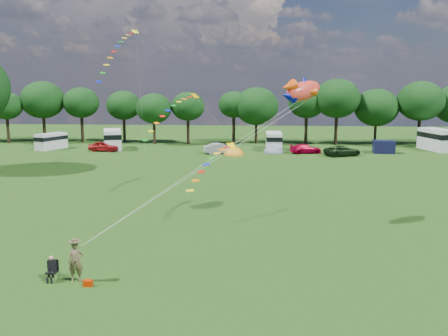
# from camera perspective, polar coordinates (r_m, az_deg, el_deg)

# --- Properties ---
(ground_plane) EXTENTS (180.00, 180.00, 0.00)m
(ground_plane) POSITION_cam_1_polar(r_m,az_deg,el_deg) (26.30, -1.29, -11.58)
(ground_plane) COLOR black
(ground_plane) RESTS_ON ground
(tree_line) EXTENTS (102.98, 10.98, 10.27)m
(tree_line) POSITION_cam_1_polar(r_m,az_deg,el_deg) (79.51, 6.33, 7.29)
(tree_line) COLOR black
(tree_line) RESTS_ON ground
(car_a) EXTENTS (4.53, 2.22, 1.45)m
(car_a) POSITION_cam_1_polar(r_m,az_deg,el_deg) (72.74, -13.58, 2.43)
(car_a) COLOR maroon
(car_a) RESTS_ON ground
(car_b) EXTENTS (4.41, 2.29, 1.48)m
(car_b) POSITION_cam_1_polar(r_m,az_deg,el_deg) (68.19, -0.43, 2.24)
(car_b) COLOR #94959B
(car_b) RESTS_ON ground
(car_c) EXTENTS (4.55, 2.75, 1.27)m
(car_c) POSITION_cam_1_polar(r_m,az_deg,el_deg) (69.62, 9.30, 2.18)
(car_c) COLOR #AA0125
(car_c) RESTS_ON ground
(car_d) EXTENTS (5.51, 4.07, 1.37)m
(car_d) POSITION_cam_1_polar(r_m,az_deg,el_deg) (68.19, 13.40, 1.93)
(car_d) COLOR black
(car_d) RESTS_ON ground
(campervan_a) EXTENTS (3.70, 5.16, 2.33)m
(campervan_a) POSITION_cam_1_polar(r_m,az_deg,el_deg) (77.38, -19.16, 2.97)
(campervan_a) COLOR silver
(campervan_a) RESTS_ON ground
(campervan_b) EXTENTS (4.11, 6.28, 2.84)m
(campervan_b) POSITION_cam_1_polar(r_m,az_deg,el_deg) (75.04, -12.63, 3.29)
(campervan_b) COLOR silver
(campervan_b) RESTS_ON ground
(campervan_c) EXTENTS (2.28, 5.25, 2.56)m
(campervan_c) POSITION_cam_1_polar(r_m,az_deg,el_deg) (72.43, 5.71, 3.13)
(campervan_c) COLOR silver
(campervan_c) RESTS_ON ground
(campervan_d) EXTENTS (4.01, 6.69, 3.06)m
(campervan_d) POSITION_cam_1_polar(r_m,az_deg,el_deg) (78.15, 23.13, 3.08)
(campervan_d) COLOR silver
(campervan_d) RESTS_ON ground
(tent_orange) EXTENTS (2.76, 3.02, 2.16)m
(tent_orange) POSITION_cam_1_polar(r_m,az_deg,el_deg) (67.03, 1.14, 1.49)
(tent_orange) COLOR orange
(tent_orange) RESTS_ON ground
(tent_greyblue) EXTENTS (2.91, 3.19, 2.17)m
(tent_greyblue) POSITION_cam_1_polar(r_m,az_deg,el_deg) (69.82, 5.67, 1.77)
(tent_greyblue) COLOR slate
(tent_greyblue) RESTS_ON ground
(awning_navy) EXTENTS (2.96, 2.48, 1.74)m
(awning_navy) POSITION_cam_1_polar(r_m,az_deg,el_deg) (72.46, 17.79, 2.32)
(awning_navy) COLOR black
(awning_navy) RESTS_ON ground
(kite_flyer) EXTENTS (0.82, 0.64, 2.01)m
(kite_flyer) POSITION_cam_1_polar(r_m,az_deg,el_deg) (25.56, -16.60, -10.22)
(kite_flyer) COLOR brown
(kite_flyer) RESTS_ON ground
(camp_chair) EXTENTS (0.52, 0.51, 1.27)m
(camp_chair) POSITION_cam_1_polar(r_m,az_deg,el_deg) (26.12, -19.06, -10.50)
(camp_chair) COLOR #99999E
(camp_chair) RESTS_ON ground
(kite_bag) EXTENTS (0.42, 0.28, 0.29)m
(kite_bag) POSITION_cam_1_polar(r_m,az_deg,el_deg) (25.16, -15.27, -12.58)
(kite_bag) COLOR #B62000
(kite_bag) RESTS_ON ground
(fish_kite) EXTENTS (3.36, 3.19, 1.96)m
(fish_kite) POSITION_cam_1_polar(r_m,az_deg,el_deg) (33.64, 8.73, 8.69)
(fish_kite) COLOR red
(fish_kite) RESTS_ON ground
(streamer_kite_a) EXTENTS (3.43, 5.68, 5.80)m
(streamer_kite_a) POSITION_cam_1_polar(r_m,az_deg,el_deg) (56.06, -11.78, 13.37)
(streamer_kite_a) COLOR yellow
(streamer_kite_a) RESTS_ON ground
(streamer_kite_b) EXTENTS (4.28, 4.78, 3.83)m
(streamer_kite_b) POSITION_cam_1_polar(r_m,az_deg,el_deg) (43.33, -5.64, 6.73)
(streamer_kite_b) COLOR #D69C00
(streamer_kite_b) RESTS_ON ground
(streamer_kite_c) EXTENTS (3.17, 4.91, 2.80)m
(streamer_kite_c) POSITION_cam_1_polar(r_m,az_deg,el_deg) (35.54, -1.00, 1.05)
(streamer_kite_c) COLOR #FFD300
(streamer_kite_c) RESTS_ON ground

